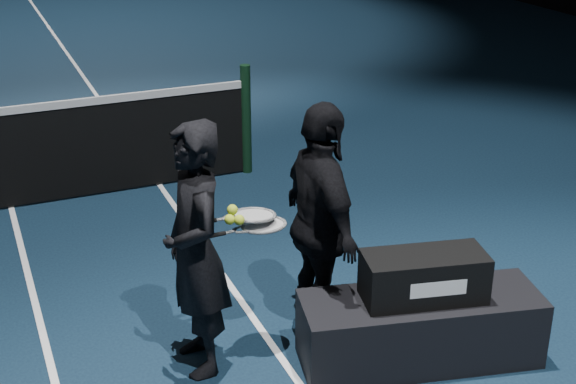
# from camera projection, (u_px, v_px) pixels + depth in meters

# --- Properties ---
(net_post_right) EXTENTS (0.10, 0.10, 1.10)m
(net_post_right) POSITION_uv_depth(u_px,v_px,m) (246.00, 120.00, 7.89)
(net_post_right) COLOR black
(net_post_right) RESTS_ON floor
(player_bench) EXTENTS (1.59, 0.82, 0.45)m
(player_bench) POSITION_uv_depth(u_px,v_px,m) (420.00, 329.00, 5.07)
(player_bench) COLOR black
(player_bench) RESTS_ON floor
(racket_bag) EXTENTS (0.81, 0.48, 0.30)m
(racket_bag) POSITION_uv_depth(u_px,v_px,m) (424.00, 276.00, 4.92)
(racket_bag) COLOR black
(racket_bag) RESTS_ON player_bench
(bag_signature) EXTENTS (0.35, 0.08, 0.10)m
(bag_signature) POSITION_uv_depth(u_px,v_px,m) (439.00, 289.00, 4.78)
(bag_signature) COLOR white
(bag_signature) RESTS_ON racket_bag
(player_a) EXTENTS (0.39, 0.59, 1.62)m
(player_a) POSITION_uv_depth(u_px,v_px,m) (195.00, 251.00, 4.79)
(player_a) COLOR black
(player_a) RESTS_ON floor
(player_b) EXTENTS (0.42, 0.96, 1.62)m
(player_b) POSITION_uv_depth(u_px,v_px,m) (321.00, 224.00, 5.13)
(player_b) COLOR black
(player_b) RESTS_ON floor
(racket_lower) EXTENTS (0.69, 0.25, 0.03)m
(racket_lower) POSITION_uv_depth(u_px,v_px,m) (264.00, 225.00, 4.94)
(racket_lower) COLOR black
(racket_lower) RESTS_ON player_a
(racket_upper) EXTENTS (0.70, 0.29, 0.10)m
(racket_upper) POSITION_uv_depth(u_px,v_px,m) (254.00, 215.00, 4.93)
(racket_upper) COLOR black
(racket_upper) RESTS_ON player_b
(tennis_balls) EXTENTS (0.12, 0.10, 0.12)m
(tennis_balls) POSITION_uv_depth(u_px,v_px,m) (234.00, 217.00, 4.83)
(tennis_balls) COLOR #B2C72A
(tennis_balls) RESTS_ON racket_upper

